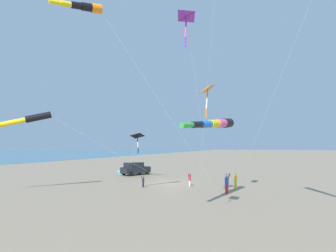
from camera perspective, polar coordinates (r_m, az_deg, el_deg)
ground_plane at (r=30.83m, az=0.39°, el=-12.39°), size 600.00×600.00×0.00m
parked_car at (r=39.45m, az=-7.23°, el=-9.23°), size 3.64×4.67×1.85m
cooler_box at (r=41.70m, az=-10.54°, el=-9.95°), size 0.62×0.42×0.42m
person_adult_flyer at (r=24.58m, az=12.77°, el=-11.99°), size 0.56×0.64×1.81m
person_child_green_jacket at (r=27.39m, az=14.57°, el=-11.40°), size 0.53×0.58×1.61m
person_child_grey_jacket at (r=28.44m, az=4.78°, el=-11.51°), size 0.35×0.43×1.38m
person_bystander_far at (r=27.73m, az=-5.49°, el=-11.88°), size 0.29×0.37×1.22m
kite_delta_checkered_midright at (r=33.99m, az=-6.77°, el=-2.20°), size 3.90×4.37×6.02m
kite_windsock_blue_topmost at (r=19.66m, az=10.50°, el=0.51°), size 2.45×11.39×6.57m
kite_windsock_long_streamer_left at (r=27.45m, az=-28.97°, el=1.17°), size 14.97×11.35×7.61m
kite_windsock_white_trailing at (r=20.42m, az=-17.99°, el=23.63°), size 9.63×9.36×14.29m
kite_delta_red_high_left at (r=14.97m, az=8.57°, el=7.92°), size 3.40×8.84×7.79m
kite_delta_orange_high_right at (r=17.82m, az=3.95°, el=22.74°), size 1.28×8.88×12.69m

